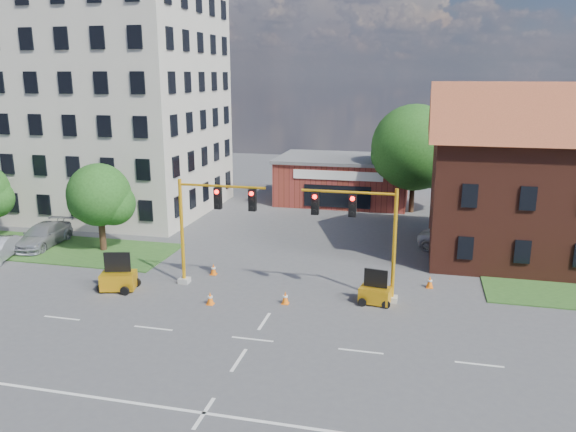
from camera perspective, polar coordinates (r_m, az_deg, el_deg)
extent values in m
plane|color=#47474A|center=(26.58, -3.63, -12.39)|extent=(120.00, 120.00, 0.00)
cube|color=#254D1D|center=(44.09, -25.23, -2.79)|extent=(22.00, 6.00, 0.08)
cube|color=#BAB3A3|center=(52.31, -18.17, 11.44)|extent=(18.00, 15.00, 20.00)
cube|color=maroon|center=(54.08, 5.66, 3.59)|extent=(12.00, 8.00, 4.00)
cube|color=#595A5C|center=(53.73, 5.72, 5.84)|extent=(12.40, 8.40, 0.30)
cube|color=silver|center=(49.92, 5.05, 4.12)|extent=(8.00, 0.10, 0.80)
cube|color=black|center=(50.29, 5.01, 1.98)|extent=(6.00, 0.10, 2.00)
cylinder|color=#321E12|center=(50.66, 12.50, 2.64)|extent=(0.44, 0.44, 4.08)
sphere|color=#1C4615|center=(50.07, 12.72, 6.80)|extent=(7.46, 7.46, 7.46)
sphere|color=#1C4615|center=(50.50, 14.37, 5.70)|extent=(5.22, 5.22, 5.22)
cylinder|color=#321E12|center=(40.71, -18.36, -1.46)|extent=(0.44, 0.44, 2.81)
sphere|color=#1C4615|center=(40.13, -18.65, 2.06)|extent=(4.27, 4.27, 4.27)
sphere|color=#1C4615|center=(40.07, -17.31, 1.20)|extent=(2.99, 2.99, 2.99)
cube|color=#999994|center=(33.66, -10.48, -6.46)|extent=(0.60, 0.60, 0.30)
cylinder|color=#F4A814|center=(32.74, -10.71, -1.62)|extent=(0.20, 0.20, 6.20)
cylinder|color=#F4A814|center=(31.17, -6.74, 3.03)|extent=(5.00, 0.14, 0.14)
cube|color=black|center=(31.40, -7.13, 1.79)|extent=(0.40, 0.32, 1.20)
cube|color=black|center=(30.76, -3.64, 1.62)|extent=(0.40, 0.32, 1.20)
sphere|color=#FF0C07|center=(31.15, -7.27, 2.44)|extent=(0.24, 0.24, 0.24)
cube|color=#999994|center=(31.02, 10.49, -8.28)|extent=(0.60, 0.60, 0.30)
cylinder|color=#F4A814|center=(30.03, 10.74, -3.07)|extent=(0.20, 0.20, 6.20)
cylinder|color=#F4A814|center=(29.53, 6.14, 2.42)|extent=(5.00, 0.14, 0.14)
cube|color=black|center=(29.65, 6.58, 1.07)|extent=(0.40, 0.32, 1.20)
cube|color=black|center=(29.94, 2.78, 1.28)|extent=(0.40, 0.32, 1.20)
sphere|color=#FF0C07|center=(29.39, 6.56, 1.76)|extent=(0.24, 0.24, 0.24)
cube|color=#F4A814|center=(33.34, -16.82, -6.28)|extent=(2.13, 1.70, 0.94)
cube|color=black|center=(32.98, -16.96, -4.50)|extent=(1.44, 0.50, 1.14)
cube|color=#F4A814|center=(30.52, 8.84, -7.91)|extent=(1.75, 1.31, 0.80)
cube|color=black|center=(30.18, 8.91, -6.26)|extent=(1.25, 0.30, 0.98)
cube|color=orange|center=(30.50, -7.89, -8.84)|extent=(0.38, 0.38, 0.04)
cone|color=orange|center=(30.37, -7.91, -8.27)|extent=(0.40, 0.40, 0.70)
cylinder|color=silver|center=(30.34, -7.92, -8.14)|extent=(0.27, 0.27, 0.09)
cube|color=orange|center=(34.78, -7.56, -5.88)|extent=(0.38, 0.38, 0.04)
cone|color=orange|center=(34.67, -7.58, -5.37)|extent=(0.40, 0.40, 0.70)
cylinder|color=silver|center=(34.65, -7.58, -5.26)|extent=(0.27, 0.27, 0.09)
cube|color=orange|center=(30.29, -0.27, -8.86)|extent=(0.38, 0.38, 0.04)
cone|color=orange|center=(30.17, -0.28, -8.28)|extent=(0.40, 0.40, 0.70)
cylinder|color=silver|center=(30.14, -0.28, -8.16)|extent=(0.27, 0.27, 0.09)
cube|color=orange|center=(33.46, 14.17, -7.03)|extent=(0.38, 0.38, 0.04)
cone|color=orange|center=(33.34, 14.21, -6.50)|extent=(0.40, 0.40, 0.70)
cylinder|color=silver|center=(33.32, 14.22, -6.39)|extent=(0.27, 0.27, 0.09)
imported|color=silver|center=(40.36, 17.00, -2.44)|extent=(5.96, 3.95, 1.52)
imported|color=#A3A5AB|center=(43.46, -23.65, -1.83)|extent=(2.63, 5.58, 1.57)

